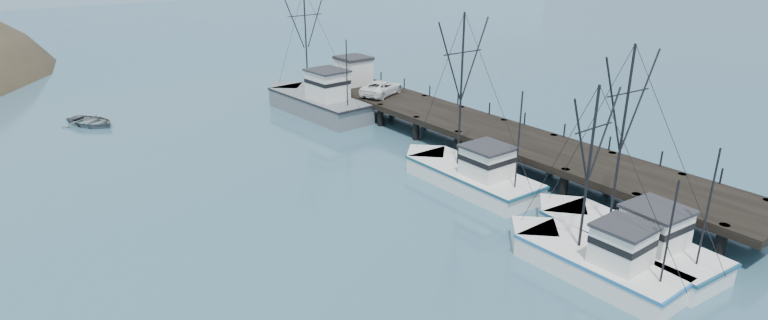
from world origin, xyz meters
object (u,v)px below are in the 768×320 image
Objects in this scene: work_vessel at (317,101)px; pickup_truck at (382,88)px; pier at (482,129)px; motorboat at (92,125)px; trawler_far at (468,174)px; pier_shed at (354,70)px; trawler_near at (624,239)px; trawler_mid at (593,260)px.

pickup_truck is at bearing -42.92° from work_vessel.
pier reaches higher than motorboat.
pier is 7.78m from trawler_far.
pier is 18.08m from pier_shed.
pier_shed is (6.08, 22.75, 2.60)m from trawler_far.
pier_shed is at bearing 80.07° from trawler_near.
pier_shed is 0.64× the size of pickup_truck.
trawler_mid is at bearing -174.74° from trawler_near.
trawler_mid is 12.53m from trawler_far.
pier_shed is at bearing 75.04° from trawler_far.
work_vessel is (0.93, 33.46, 0.41)m from trawler_near.
pier is 8.64× the size of motorboat.
trawler_far reaches higher than motorboat.
motorboat is at bearing 153.89° from work_vessel.
pier_shed is (-0.01, 18.00, 1.73)m from pier.
trawler_far is at bearing -92.53° from work_vessel.
motorboat is at bearing 132.22° from pier.
work_vessel is at bearing 106.91° from pier.
trawler_far is at bearing 90.15° from trawler_near.
trawler_far reaches higher than pickup_truck.
trawler_mid reaches higher than motorboat.
pier is 12.65m from pickup_truck.
pier_shed is 0.63× the size of motorboat.
trawler_near is 0.96× the size of trawler_far.
work_vessel is 4.41× the size of pier_shed.
trawler_far is at bearing -104.96° from pier_shed.
work_vessel reaches higher than trawler_mid.
trawler_near is (-6.06, -16.57, -0.87)m from pier.
trawler_far is 3.73× the size of pier_shed.
pier is 8.74× the size of pickup_truck.
trawler_far is 2.37× the size of pickup_truck.
pier_shed reaches higher than pier.
work_vessel is (-5.14, 16.89, -0.46)m from pier.
motorboat is at bearing 112.32° from trawler_near.
trawler_near is 0.82× the size of work_vessel.
motorboat is (-23.50, 25.89, -1.69)m from pier.
trawler_near is at bearing 5.26° from trawler_mid.
trawler_far is 2.34× the size of motorboat.
trawler_near is at bearing -94.25° from motorboat.
motorboat is (-22.98, 13.30, -2.70)m from pickup_truck.
pickup_truck is 26.69m from motorboat.
pickup_truck is (-0.50, -5.41, -0.72)m from pier_shed.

